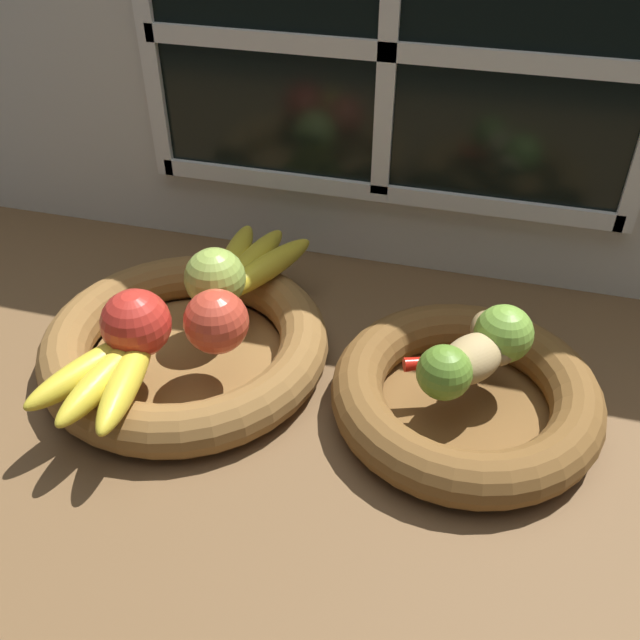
{
  "coord_description": "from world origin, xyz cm",
  "views": [
    {
      "loc": [
        14.61,
        -58.2,
        57.09
      ],
      "look_at": [
        -1.16,
        0.22,
        9.88
      ],
      "focal_mm": 39.06,
      "sensor_mm": 36.0,
      "label": 1
    }
  ],
  "objects_px": {
    "apple_red_front": "(136,324)",
    "potato_back": "(493,337)",
    "lime_near": "(444,372)",
    "lime_far": "(504,334)",
    "banana_bunch_back": "(248,265)",
    "pear_brown": "(212,277)",
    "apple_green_back": "(215,278)",
    "chili_pepper": "(461,360)",
    "apple_red_right": "(216,322)",
    "fruit_bowl_right": "(465,394)",
    "banana_bunch_front": "(109,372)",
    "fruit_bowl_left": "(187,344)",
    "potato_large": "(472,357)"
  },
  "relations": [
    {
      "from": "apple_green_back",
      "to": "apple_red_right",
      "type": "bearing_deg",
      "value": -67.24
    },
    {
      "from": "pear_brown",
      "to": "chili_pepper",
      "type": "xyz_separation_m",
      "value": [
        0.31,
        -0.04,
        -0.03
      ]
    },
    {
      "from": "fruit_bowl_left",
      "to": "fruit_bowl_right",
      "type": "distance_m",
      "value": 0.34
    },
    {
      "from": "lime_near",
      "to": "lime_far",
      "type": "bearing_deg",
      "value": 54.16
    },
    {
      "from": "apple_red_right",
      "to": "apple_green_back",
      "type": "bearing_deg",
      "value": 112.76
    },
    {
      "from": "apple_green_back",
      "to": "potato_large",
      "type": "distance_m",
      "value": 0.32
    },
    {
      "from": "chili_pepper",
      "to": "potato_back",
      "type": "bearing_deg",
      "value": 22.76
    },
    {
      "from": "banana_bunch_front",
      "to": "lime_near",
      "type": "distance_m",
      "value": 0.35
    },
    {
      "from": "banana_bunch_front",
      "to": "banana_bunch_back",
      "type": "xyz_separation_m",
      "value": [
        0.07,
        0.23,
        -0.0
      ]
    },
    {
      "from": "banana_bunch_front",
      "to": "lime_far",
      "type": "distance_m",
      "value": 0.43
    },
    {
      "from": "pear_brown",
      "to": "chili_pepper",
      "type": "relative_size",
      "value": 0.57
    },
    {
      "from": "lime_far",
      "to": "apple_green_back",
      "type": "bearing_deg",
      "value": 178.16
    },
    {
      "from": "banana_bunch_front",
      "to": "lime_far",
      "type": "relative_size",
      "value": 2.67
    },
    {
      "from": "potato_large",
      "to": "banana_bunch_back",
      "type": "bearing_deg",
      "value": 158.6
    },
    {
      "from": "fruit_bowl_left",
      "to": "banana_bunch_front",
      "type": "distance_m",
      "value": 0.13
    },
    {
      "from": "apple_red_right",
      "to": "pear_brown",
      "type": "height_order",
      "value": "apple_red_right"
    },
    {
      "from": "apple_red_front",
      "to": "chili_pepper",
      "type": "xyz_separation_m",
      "value": [
        0.35,
        0.07,
        -0.03
      ]
    },
    {
      "from": "fruit_bowl_left",
      "to": "chili_pepper",
      "type": "bearing_deg",
      "value": 2.01
    },
    {
      "from": "lime_near",
      "to": "pear_brown",
      "type": "bearing_deg",
      "value": 162.83
    },
    {
      "from": "apple_red_front",
      "to": "potato_back",
      "type": "xyz_separation_m",
      "value": [
        0.38,
        0.1,
        -0.02
      ]
    },
    {
      "from": "chili_pepper",
      "to": "banana_bunch_front",
      "type": "bearing_deg",
      "value": 176.67
    },
    {
      "from": "fruit_bowl_right",
      "to": "apple_red_right",
      "type": "bearing_deg",
      "value": -174.17
    },
    {
      "from": "fruit_bowl_right",
      "to": "apple_red_right",
      "type": "relative_size",
      "value": 4.1
    },
    {
      "from": "potato_back",
      "to": "banana_bunch_back",
      "type": "bearing_deg",
      "value": 167.04
    },
    {
      "from": "apple_green_back",
      "to": "apple_red_front",
      "type": "height_order",
      "value": "apple_red_front"
    },
    {
      "from": "apple_red_right",
      "to": "lime_near",
      "type": "xyz_separation_m",
      "value": [
        0.25,
        -0.01,
        -0.01
      ]
    },
    {
      "from": "apple_red_right",
      "to": "fruit_bowl_left",
      "type": "bearing_deg",
      "value": 153.28
    },
    {
      "from": "apple_red_right",
      "to": "chili_pepper",
      "type": "xyz_separation_m",
      "value": [
        0.27,
        0.04,
        -0.03
      ]
    },
    {
      "from": "apple_green_back",
      "to": "potato_back",
      "type": "height_order",
      "value": "apple_green_back"
    },
    {
      "from": "apple_green_back",
      "to": "chili_pepper",
      "type": "bearing_deg",
      "value": -7.13
    },
    {
      "from": "banana_bunch_back",
      "to": "potato_back",
      "type": "bearing_deg",
      "value": -12.96
    },
    {
      "from": "apple_green_back",
      "to": "fruit_bowl_right",
      "type": "bearing_deg",
      "value": -8.94
    },
    {
      "from": "apple_red_right",
      "to": "banana_bunch_front",
      "type": "relative_size",
      "value": 0.42
    },
    {
      "from": "fruit_bowl_right",
      "to": "banana_bunch_back",
      "type": "height_order",
      "value": "banana_bunch_back"
    },
    {
      "from": "fruit_bowl_left",
      "to": "potato_back",
      "type": "distance_m",
      "value": 0.36
    },
    {
      "from": "potato_large",
      "to": "pear_brown",
      "type": "bearing_deg",
      "value": 170.65
    },
    {
      "from": "fruit_bowl_left",
      "to": "lime_near",
      "type": "relative_size",
      "value": 5.93
    },
    {
      "from": "banana_bunch_back",
      "to": "chili_pepper",
      "type": "relative_size",
      "value": 1.48
    },
    {
      "from": "fruit_bowl_right",
      "to": "lime_far",
      "type": "relative_size",
      "value": 4.63
    },
    {
      "from": "fruit_bowl_right",
      "to": "potato_back",
      "type": "distance_m",
      "value": 0.07
    },
    {
      "from": "banana_bunch_back",
      "to": "apple_red_front",
      "type": "bearing_deg",
      "value": -111.15
    },
    {
      "from": "apple_red_front",
      "to": "pear_brown",
      "type": "bearing_deg",
      "value": 68.24
    },
    {
      "from": "fruit_bowl_left",
      "to": "apple_red_right",
      "type": "distance_m",
      "value": 0.09
    },
    {
      "from": "apple_red_front",
      "to": "lime_far",
      "type": "distance_m",
      "value": 0.4
    },
    {
      "from": "banana_bunch_front",
      "to": "lime_near",
      "type": "relative_size",
      "value": 2.97
    },
    {
      "from": "apple_red_right",
      "to": "lime_far",
      "type": "bearing_deg",
      "value": 12.16
    },
    {
      "from": "lime_near",
      "to": "fruit_bowl_left",
      "type": "bearing_deg",
      "value": 173.02
    },
    {
      "from": "pear_brown",
      "to": "lime_near",
      "type": "height_order",
      "value": "pear_brown"
    },
    {
      "from": "fruit_bowl_right",
      "to": "chili_pepper",
      "type": "relative_size",
      "value": 2.37
    },
    {
      "from": "apple_red_right",
      "to": "apple_red_front",
      "type": "relative_size",
      "value": 0.94
    }
  ]
}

